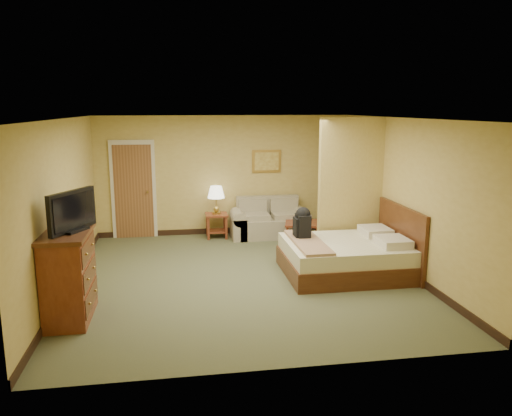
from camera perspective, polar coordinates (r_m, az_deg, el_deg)
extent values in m
plane|color=#515637|center=(8.37, -1.53, -7.90)|extent=(6.00, 6.00, 0.00)
plane|color=white|center=(7.89, -1.63, 10.20)|extent=(6.00, 6.00, 0.00)
cube|color=tan|center=(10.97, -3.66, 3.73)|extent=(5.50, 0.02, 2.60)
cube|color=tan|center=(8.14, -21.13, 0.26)|extent=(0.02, 6.00, 2.60)
cube|color=tan|center=(8.82, 16.44, 1.37)|extent=(0.02, 6.00, 2.60)
cube|color=tan|center=(9.43, 10.73, 2.27)|extent=(1.20, 0.15, 2.60)
cube|color=beige|center=(10.97, -13.82, 2.09)|extent=(0.94, 0.06, 2.10)
cube|color=brown|center=(10.96, -13.82, 1.82)|extent=(0.80, 0.04, 2.00)
cylinder|color=#B79943|center=(10.89, -12.27, 1.83)|extent=(0.04, 0.12, 0.04)
cube|color=black|center=(11.20, -3.57, -2.58)|extent=(5.50, 0.02, 0.12)
cube|color=gray|center=(10.84, 1.60, -2.22)|extent=(1.39, 0.74, 0.42)
cube|color=gray|center=(11.06, 1.31, 0.31)|extent=(1.39, 0.18, 0.44)
cube|color=gray|center=(10.73, -2.03, -2.23)|extent=(0.30, 0.74, 0.47)
cube|color=gray|center=(10.99, 5.16, -1.95)|extent=(0.30, 0.74, 0.47)
cube|color=maroon|center=(10.75, -4.55, -0.77)|extent=(0.47, 0.47, 0.04)
cube|color=maroon|center=(10.83, -4.52, -2.63)|extent=(0.40, 0.40, 0.03)
cube|color=maroon|center=(10.61, -5.46, -2.39)|extent=(0.05, 0.05, 0.48)
cube|color=maroon|center=(10.64, -3.42, -2.32)|extent=(0.05, 0.05, 0.48)
cube|color=maroon|center=(10.98, -5.59, -1.92)|extent=(0.05, 0.05, 0.48)
cube|color=maroon|center=(11.01, -3.62, -1.85)|extent=(0.05, 0.05, 0.48)
cylinder|color=#B79943|center=(10.74, -4.55, -0.56)|extent=(0.18, 0.18, 0.04)
cylinder|color=#B79943|center=(10.70, -4.57, 0.66)|extent=(0.02, 0.02, 0.30)
cone|color=white|center=(10.66, -4.59, 1.83)|extent=(0.36, 0.36, 0.25)
cube|color=maroon|center=(10.33, 5.31, -1.73)|extent=(0.85, 0.85, 0.04)
cube|color=maroon|center=(10.39, 5.29, -3.21)|extent=(0.73, 0.73, 0.03)
cube|color=maroon|center=(10.03, 4.07, -3.39)|extent=(0.05, 0.05, 0.42)
cube|color=maroon|center=(10.73, 6.44, -2.44)|extent=(0.05, 0.05, 0.42)
cube|color=#B78E3F|center=(11.05, 1.20, 5.37)|extent=(0.64, 0.03, 0.50)
cube|color=#B28836|center=(11.03, 1.22, 5.36)|extent=(0.53, 0.02, 0.39)
cube|color=maroon|center=(7.07, -20.57, -7.46)|extent=(0.52, 1.04, 1.14)
cube|color=#472210|center=(6.91, -20.91, -2.76)|extent=(0.59, 1.12, 0.06)
cube|color=black|center=(6.88, -20.13, -2.38)|extent=(0.37, 0.44, 0.03)
cube|color=black|center=(6.82, -20.27, -0.29)|extent=(0.46, 0.81, 0.52)
cube|color=#472210|center=(8.62, 10.24, -6.41)|extent=(2.07, 1.66, 0.31)
cube|color=#EDE9C2|center=(8.54, 10.31, -4.62)|extent=(2.01, 1.60, 0.25)
cube|color=#472210|center=(8.86, 16.21, -3.39)|extent=(0.06, 1.76, 1.14)
cube|color=silver|center=(8.41, 15.37, -3.79)|extent=(0.47, 0.57, 0.15)
cube|color=silver|center=(9.05, 13.48, -2.61)|extent=(0.47, 0.57, 0.15)
cube|color=#977252|center=(8.30, 5.94, -3.91)|extent=(0.47, 1.56, 0.05)
cube|color=black|center=(8.53, 5.38, -2.15)|extent=(0.21, 0.32, 0.43)
sphere|color=black|center=(8.48, 5.41, -0.75)|extent=(0.26, 0.26, 0.26)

